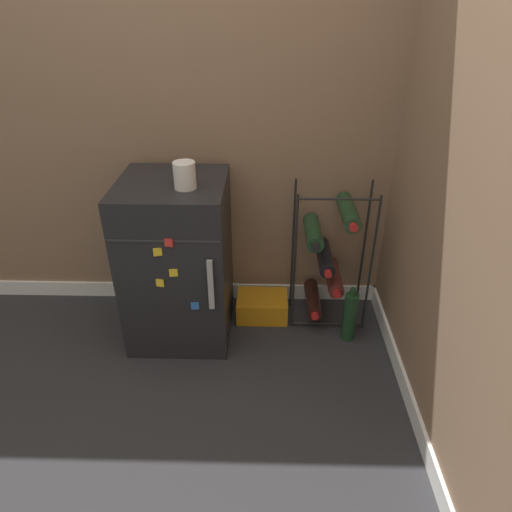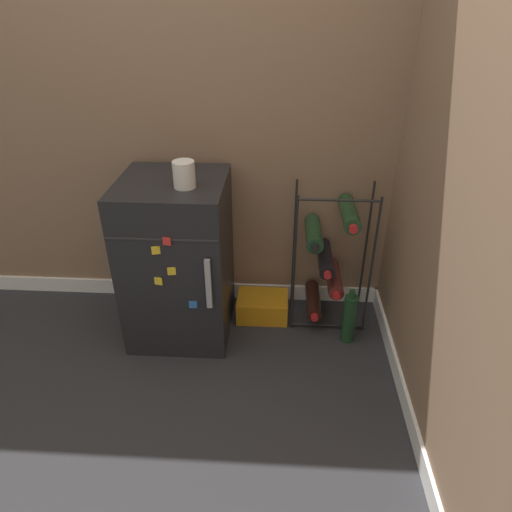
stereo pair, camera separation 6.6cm
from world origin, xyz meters
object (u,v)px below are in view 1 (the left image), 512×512
Objects in this scene: soda_box at (262,306)px; fridge_top_cup at (185,175)px; wine_rack at (327,255)px; mini_fridge at (178,261)px; loose_bottle_floor at (350,316)px.

fridge_top_cup is at bearing -151.41° from soda_box.
wine_rack is 0.84m from fridge_top_cup.
mini_fridge is 0.90m from loose_bottle_floor.
wine_rack is 0.33m from loose_bottle_floor.
fridge_top_cup is at bearing -41.13° from mini_fridge.
loose_bottle_floor reaches higher than soda_box.
loose_bottle_floor is at bearing -4.25° from mini_fridge.
mini_fridge reaches higher than loose_bottle_floor.
loose_bottle_floor is (0.44, -0.17, 0.08)m from soda_box.
soda_box is at bearing 158.51° from loose_bottle_floor.
wine_rack is at bearing 123.21° from loose_bottle_floor.
mini_fridge is at bearing -171.36° from wine_rack.
wine_rack is 2.48× the size of loose_bottle_floor.
soda_box is at bearing 28.59° from fridge_top_cup.
wine_rack is (0.74, 0.11, -0.02)m from mini_fridge.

